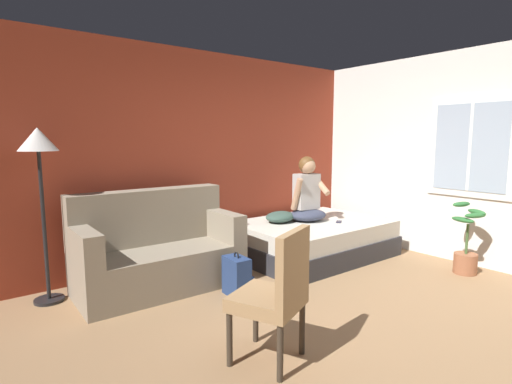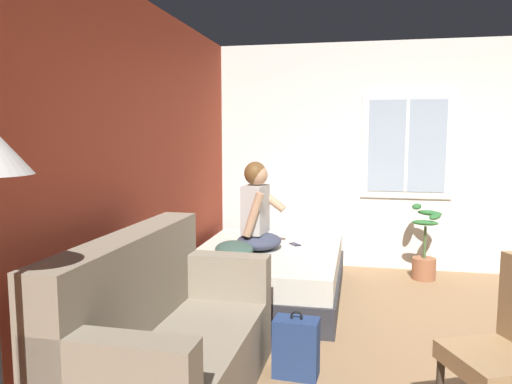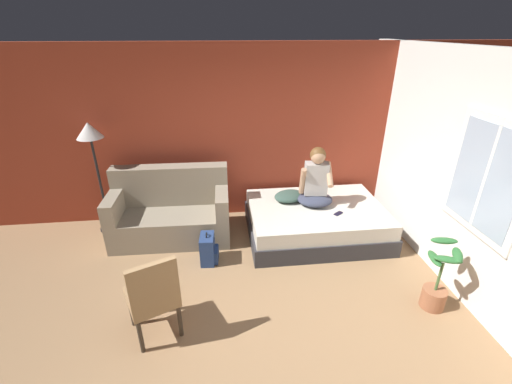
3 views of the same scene
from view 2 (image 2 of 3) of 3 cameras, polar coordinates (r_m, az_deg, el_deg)
The scene contains 11 objects.
ground_plane at distance 4.07m, azimuth 25.25°, elevation -17.62°, with size 40.00×40.00×0.00m, color #93704C.
wall_back_accent at distance 4.03m, azimuth -14.62°, elevation 2.47°, with size 10.03×0.16×2.70m, color #993823.
wall_side_with_window at distance 6.27m, azimuth 20.32°, elevation 3.76°, with size 0.19×6.70×2.70m.
bed at distance 5.09m, azimuth 1.30°, elevation -9.20°, with size 2.01×1.45×0.48m.
couch at distance 3.15m, azimuth -10.44°, elevation -16.65°, with size 1.72×0.86×1.04m.
side_chair at distance 3.03m, azimuth 26.99°, elevation -15.42°, with size 0.61×0.61×0.98m.
person_seated at distance 4.96m, azimuth 0.14°, elevation -2.51°, with size 0.57×0.50×0.88m.
backpack at distance 3.54m, azimuth 4.65°, elevation -17.34°, with size 0.25×0.31×0.46m.
throw_pillow at distance 4.72m, azimuth -2.52°, elevation -6.55°, with size 0.48×0.36×0.14m, color #385147.
cell_phone at distance 5.23m, azimuth 4.48°, elevation -5.98°, with size 0.07×0.14×0.01m, color black.
potted_plant at distance 5.93m, azimuth 18.71°, elevation -6.60°, with size 0.39×0.37×0.85m.
Camera 2 is at (-3.60, 0.95, 1.64)m, focal length 35.00 mm.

